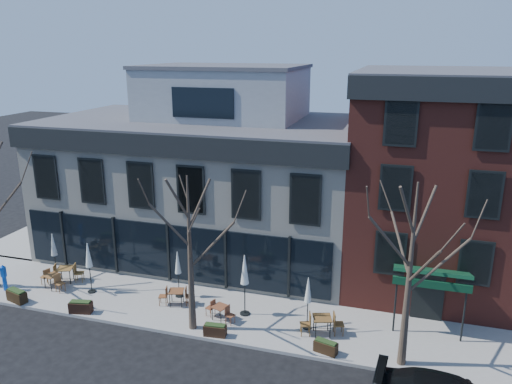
# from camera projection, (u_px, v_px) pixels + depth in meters

# --- Properties ---
(ground) EXTENTS (120.00, 120.00, 0.00)m
(ground) POSITION_uv_depth(u_px,v_px,m) (171.00, 284.00, 26.81)
(ground) COLOR black
(ground) RESTS_ON ground
(sidewalk_front) EXTENTS (33.50, 4.70, 0.15)m
(sidewalk_front) POSITION_uv_depth(u_px,v_px,m) (213.00, 311.00, 23.91)
(sidewalk_front) COLOR gray
(sidewalk_front) RESTS_ON ground
(sidewalk_side) EXTENTS (4.50, 12.00, 0.15)m
(sidewalk_side) POSITION_uv_depth(u_px,v_px,m) (65.00, 225.00, 35.43)
(sidewalk_side) COLOR gray
(sidewalk_side) RESTS_ON ground
(corner_building) EXTENTS (18.39, 10.39, 11.10)m
(corner_building) POSITION_uv_depth(u_px,v_px,m) (206.00, 176.00, 30.12)
(corner_building) COLOR beige
(corner_building) RESTS_ON ground
(red_brick_building) EXTENTS (8.20, 11.78, 11.18)m
(red_brick_building) POSITION_uv_depth(u_px,v_px,m) (433.00, 178.00, 26.19)
(red_brick_building) COLOR maroon
(red_brick_building) RESTS_ON ground
(tree_mid) EXTENTS (3.50, 3.55, 7.04)m
(tree_mid) POSITION_uv_depth(u_px,v_px,m) (190.00, 253.00, 21.32)
(tree_mid) COLOR #382B21
(tree_mid) RESTS_ON sidewalk_front
(tree_right) EXTENTS (3.72, 3.77, 7.48)m
(tree_right) POSITION_uv_depth(u_px,v_px,m) (410.00, 275.00, 18.75)
(tree_right) COLOR #382B21
(tree_right) RESTS_ON sidewalk_front
(call_box) EXTENTS (0.28, 0.28, 1.41)m
(call_box) POSITION_uv_depth(u_px,v_px,m) (4.00, 277.00, 25.61)
(call_box) COLOR #0D42AE
(call_box) RESTS_ON sidewalk_front
(cafe_set_0) EXTENTS (1.80, 1.00, 0.93)m
(cafe_set_0) POSITION_uv_depth(u_px,v_px,m) (53.00, 280.00, 25.90)
(cafe_set_0) COLOR brown
(cafe_set_0) RESTS_ON sidewalk_front
(cafe_set_1) EXTENTS (1.95, 1.15, 1.01)m
(cafe_set_1) POSITION_uv_depth(u_px,v_px,m) (65.00, 273.00, 26.55)
(cafe_set_1) COLOR brown
(cafe_set_1) RESTS_ON sidewalk_front
(cafe_set_3) EXTENTS (1.80, 0.92, 0.92)m
(cafe_set_3) POSITION_uv_depth(u_px,v_px,m) (176.00, 296.00, 24.22)
(cafe_set_3) COLOR brown
(cafe_set_3) RESTS_ON sidewalk_front
(cafe_set_4) EXTENTS (1.63, 0.90, 0.84)m
(cafe_set_4) POSITION_uv_depth(u_px,v_px,m) (220.00, 311.00, 22.91)
(cafe_set_4) COLOR brown
(cafe_set_4) RESTS_ON sidewalk_front
(cafe_set_5) EXTENTS (2.00, 1.06, 1.03)m
(cafe_set_5) POSITION_uv_depth(u_px,v_px,m) (322.00, 324.00, 21.68)
(cafe_set_5) COLOR brown
(cafe_set_5) RESTS_ON sidewalk_front
(umbrella_0) EXTENTS (0.41, 0.41, 2.59)m
(umbrella_0) POSITION_uv_depth(u_px,v_px,m) (54.00, 247.00, 26.60)
(umbrella_0) COLOR black
(umbrella_0) RESTS_ON sidewalk_front
(umbrella_1) EXTENTS (0.43, 0.43, 2.69)m
(umbrella_1) POSITION_uv_depth(u_px,v_px,m) (88.00, 258.00, 25.08)
(umbrella_1) COLOR black
(umbrella_1) RESTS_ON sidewalk_front
(umbrella_2) EXTENTS (0.39, 0.39, 2.42)m
(umbrella_2) POSITION_uv_depth(u_px,v_px,m) (178.00, 265.00, 24.69)
(umbrella_2) COLOR black
(umbrella_2) RESTS_ON sidewalk_front
(umbrella_3) EXTENTS (0.48, 0.48, 3.01)m
(umbrella_3) POSITION_uv_depth(u_px,v_px,m) (245.00, 273.00, 22.90)
(umbrella_3) COLOR black
(umbrella_3) RESTS_ON sidewalk_front
(umbrella_4) EXTENTS (0.40, 0.40, 2.47)m
(umbrella_4) POSITION_uv_depth(u_px,v_px,m) (308.00, 293.00, 21.84)
(umbrella_4) COLOR black
(umbrella_4) RESTS_ON sidewalk_front
(planter_0) EXTENTS (1.19, 0.72, 0.62)m
(planter_0) POSITION_uv_depth(u_px,v_px,m) (17.00, 296.00, 24.58)
(planter_0) COLOR black
(planter_0) RESTS_ON sidewalk_front
(planter_1) EXTENTS (1.13, 0.64, 0.59)m
(planter_1) POSITION_uv_depth(u_px,v_px,m) (81.00, 307.00, 23.56)
(planter_1) COLOR black
(planter_1) RESTS_ON sidewalk_front
(planter_2) EXTENTS (1.02, 0.49, 0.55)m
(planter_2) POSITION_uv_depth(u_px,v_px,m) (215.00, 330.00, 21.67)
(planter_2) COLOR #311C10
(planter_2) RESTS_ON sidewalk_front
(planter_3) EXTENTS (1.03, 0.62, 0.54)m
(planter_3) POSITION_uv_depth(u_px,v_px,m) (326.00, 347.00, 20.47)
(planter_3) COLOR black
(planter_3) RESTS_ON sidewalk_front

